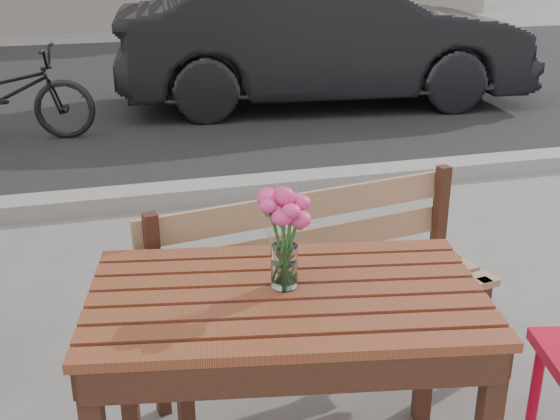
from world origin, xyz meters
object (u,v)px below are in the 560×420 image
at_px(bicycle, 3,94).
at_px(main_table, 286,326).
at_px(main_vase, 284,226).
at_px(parked_car, 323,37).

bearing_deg(bicycle, main_table, -156.68).
distance_m(main_table, bicycle, 5.02).
relative_size(main_table, main_vase, 4.07).
relative_size(main_table, parked_car, 0.30).
xyz_separation_m(parked_car, bicycle, (-3.25, -0.63, -0.30)).
xyz_separation_m(main_vase, bicycle, (-1.29, 4.81, -0.53)).
height_order(main_table, parked_car, parked_car).
bearing_deg(bicycle, parked_car, -70.56).
height_order(main_table, main_vase, main_vase).
relative_size(main_vase, bicycle, 0.20).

